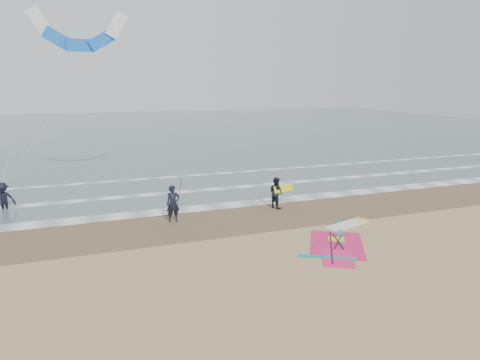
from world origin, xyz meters
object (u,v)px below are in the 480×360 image
object	(u,v)px
surf_kite	(80,35)
person_wading	(3,193)
windsurf_rig	(341,239)
person_walking	(276,193)
person_standing	(173,204)

from	to	relation	value
surf_kite	person_wading	bearing A→B (deg)	-140.65
windsurf_rig	person_walking	bearing A→B (deg)	97.04
surf_kite	person_standing	bearing A→B (deg)	-67.44
windsurf_rig	person_walking	world-z (taller)	person_walking
person_standing	person_wading	world-z (taller)	person_wading
person_walking	surf_kite	xyz separation A→B (m)	(-9.38, 8.35, 8.65)
person_standing	windsurf_rig	bearing A→B (deg)	-39.75
person_standing	person_wading	distance (m)	9.63
windsurf_rig	person_wading	world-z (taller)	person_wading
person_walking	surf_kite	distance (m)	15.25
person_standing	person_wading	bearing A→B (deg)	146.13
person_standing	surf_kite	bearing A→B (deg)	110.51
person_walking	surf_kite	world-z (taller)	surf_kite
windsurf_rig	surf_kite	size ratio (longest dim) A/B	0.54
windsurf_rig	surf_kite	distance (m)	19.47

